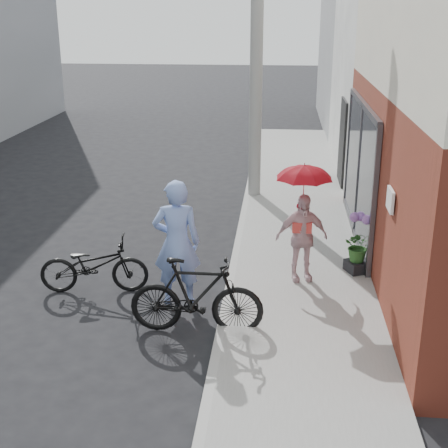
# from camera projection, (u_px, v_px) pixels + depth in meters

# --- Properties ---
(ground) EXTENTS (80.00, 80.00, 0.00)m
(ground) POSITION_uv_depth(u_px,v_px,m) (159.00, 318.00, 9.01)
(ground) COLOR black
(ground) RESTS_ON ground
(sidewalk) EXTENTS (2.20, 24.00, 0.12)m
(sidewalk) POSITION_uv_depth(u_px,v_px,m) (302.00, 265.00, 10.69)
(sidewalk) COLOR gray
(sidewalk) RESTS_ON ground
(curb) EXTENTS (0.12, 24.00, 0.12)m
(curb) POSITION_uv_depth(u_px,v_px,m) (234.00, 263.00, 10.79)
(curb) COLOR #9E9E99
(curb) RESTS_ON ground
(east_building_far) EXTENTS (8.00, 8.00, 7.00)m
(east_building_far) POSITION_uv_depth(u_px,v_px,m) (439.00, 28.00, 22.26)
(east_building_far) COLOR gray
(east_building_far) RESTS_ON ground
(utility_pole) EXTENTS (0.28, 0.28, 7.00)m
(utility_pole) POSITION_uv_depth(u_px,v_px,m) (257.00, 43.00, 13.39)
(utility_pole) COLOR #9E9E99
(utility_pole) RESTS_ON ground
(officer) EXTENTS (0.76, 0.55, 1.93)m
(officer) POSITION_uv_depth(u_px,v_px,m) (177.00, 243.00, 9.19)
(officer) COLOR #7C97DD
(officer) RESTS_ON ground
(bike_left) EXTENTS (1.75, 0.80, 0.89)m
(bike_left) POSITION_uv_depth(u_px,v_px,m) (94.00, 265.00, 9.72)
(bike_left) COLOR black
(bike_left) RESTS_ON ground
(bike_right) EXTENTS (1.83, 0.53, 1.10)m
(bike_right) POSITION_uv_depth(u_px,v_px,m) (196.00, 296.00, 8.45)
(bike_right) COLOR black
(bike_right) RESTS_ON ground
(kimono_woman) EXTENTS (0.89, 0.54, 1.42)m
(kimono_woman) POSITION_uv_depth(u_px,v_px,m) (301.00, 237.00, 9.79)
(kimono_woman) COLOR beige
(kimono_woman) RESTS_ON sidewalk
(parasol) EXTENTS (0.84, 0.84, 0.74)m
(parasol) POSITION_uv_depth(u_px,v_px,m) (304.00, 171.00, 9.43)
(parasol) COLOR red
(parasol) RESTS_ON kimono_woman
(planter) EXTENTS (0.46, 0.46, 0.18)m
(planter) POSITION_uv_depth(u_px,v_px,m) (357.00, 266.00, 10.27)
(planter) COLOR black
(planter) RESTS_ON sidewalk
(potted_plant) EXTENTS (0.48, 0.41, 0.53)m
(potted_plant) POSITION_uv_depth(u_px,v_px,m) (359.00, 246.00, 10.15)
(potted_plant) COLOR #2B5B24
(potted_plant) RESTS_ON planter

